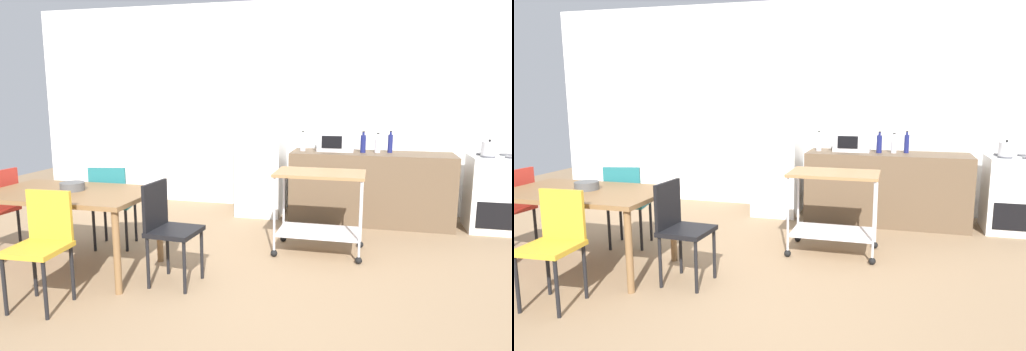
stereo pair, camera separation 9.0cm
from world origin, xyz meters
TOP-DOWN VIEW (x-y plane):
  - ground_plane at (0.00, 0.00)m, footprint 12.00×12.00m
  - back_wall at (0.00, 3.20)m, footprint 8.40×0.12m
  - kitchen_counter at (0.90, 2.60)m, footprint 2.00×0.64m
  - dining_table at (-1.76, 0.24)m, footprint 1.50×0.90m
  - chair_teal at (-1.73, 0.88)m, footprint 0.48×0.48m
  - chair_mustard at (-1.53, -0.45)m, footprint 0.42×0.42m
  - chair_black at (-0.77, 0.18)m, footprint 0.43×0.43m
  - stove_oven at (2.35, 2.62)m, footprint 0.60×0.61m
  - refrigerator at (-0.55, 2.70)m, footprint 0.60×0.63m
  - kitchen_cart at (0.41, 1.29)m, footprint 0.91×0.57m
  - bottle_vinegar at (0.03, 2.60)m, footprint 0.07×0.07m
  - microwave at (0.45, 2.70)m, footprint 0.46×0.35m
  - bottle_soda at (0.79, 2.60)m, footprint 0.07×0.07m
  - bottle_hot_sauce at (0.97, 2.63)m, footprint 0.07×0.07m
  - bottle_wine at (1.12, 2.67)m, footprint 0.06×0.06m
  - fruit_bowl at (-1.77, 0.29)m, footprint 0.22×0.22m
  - kettle at (2.23, 2.52)m, footprint 0.24×0.17m

SIDE VIEW (x-z plane):
  - ground_plane at x=0.00m, z-range 0.00..0.00m
  - kitchen_counter at x=0.90m, z-range 0.00..0.90m
  - stove_oven at x=2.35m, z-range -0.01..0.91m
  - chair_teal at x=-1.73m, z-range 0.07..0.96m
  - chair_mustard at x=-1.53m, z-range 0.07..0.96m
  - chair_black at x=-0.77m, z-range 0.07..0.96m
  - kitchen_cart at x=0.41m, z-range 0.15..1.00m
  - dining_table at x=-1.76m, z-range 0.30..1.05m
  - refrigerator at x=-0.55m, z-range 0.00..1.55m
  - fruit_bowl at x=-1.77m, z-range 0.75..0.83m
  - kettle at x=2.23m, z-range 0.91..1.10m
  - bottle_vinegar at x=0.03m, z-range 0.87..1.13m
  - bottle_hot_sauce at x=0.97m, z-range 0.88..1.13m
  - bottle_soda at x=0.79m, z-range 0.88..1.15m
  - bottle_wine at x=1.12m, z-range 0.88..1.16m
  - microwave at x=0.45m, z-range 0.90..1.16m
  - back_wall at x=0.00m, z-range 0.00..2.90m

